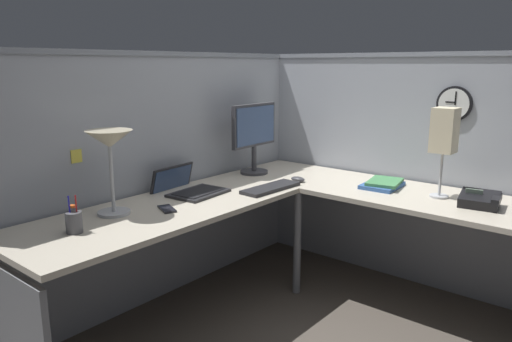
{
  "coord_description": "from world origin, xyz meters",
  "views": [
    {
      "loc": [
        -2.32,
        -1.55,
        1.5
      ],
      "look_at": [
        -0.09,
        0.3,
        0.86
      ],
      "focal_mm": 33.84,
      "sensor_mm": 36.0,
      "label": 1
    }
  ],
  "objects_px": {
    "desk_lamp_dome": "(110,146)",
    "cell_phone": "(167,209)",
    "book_stack": "(383,184)",
    "wall_clock": "(454,104)",
    "laptop": "(187,188)",
    "pen_cup": "(74,222)",
    "keyboard": "(271,188)",
    "computer_mouse": "(298,179)",
    "monitor": "(254,133)",
    "office_phone": "(481,200)",
    "desk_lamp_paper": "(444,133)"
  },
  "relations": [
    {
      "from": "book_stack",
      "to": "wall_clock",
      "type": "bearing_deg",
      "value": -44.87
    },
    {
      "from": "monitor",
      "to": "wall_clock",
      "type": "bearing_deg",
      "value": -66.31
    },
    {
      "from": "monitor",
      "to": "book_stack",
      "type": "distance_m",
      "value": 0.96
    },
    {
      "from": "laptop",
      "to": "wall_clock",
      "type": "bearing_deg",
      "value": -44.84
    },
    {
      "from": "keyboard",
      "to": "computer_mouse",
      "type": "relative_size",
      "value": 4.13
    },
    {
      "from": "monitor",
      "to": "desk_lamp_paper",
      "type": "bearing_deg",
      "value": -80.52
    },
    {
      "from": "laptop",
      "to": "wall_clock",
      "type": "xyz_separation_m",
      "value": [
        1.19,
        -1.19,
        0.51
      ]
    },
    {
      "from": "monitor",
      "to": "desk_lamp_dome",
      "type": "height_order",
      "value": "monitor"
    },
    {
      "from": "desk_lamp_paper",
      "to": "wall_clock",
      "type": "bearing_deg",
      "value": 10.24
    },
    {
      "from": "desk_lamp_dome",
      "to": "wall_clock",
      "type": "distance_m",
      "value": 2.09
    },
    {
      "from": "office_phone",
      "to": "wall_clock",
      "type": "height_order",
      "value": "wall_clock"
    },
    {
      "from": "desk_lamp_dome",
      "to": "cell_phone",
      "type": "xyz_separation_m",
      "value": [
        0.23,
        -0.16,
        -0.36
      ]
    },
    {
      "from": "computer_mouse",
      "to": "desk_lamp_dome",
      "type": "xyz_separation_m",
      "value": [
        -1.21,
        0.34,
        0.35
      ]
    },
    {
      "from": "keyboard",
      "to": "computer_mouse",
      "type": "distance_m",
      "value": 0.28
    },
    {
      "from": "monitor",
      "to": "computer_mouse",
      "type": "bearing_deg",
      "value": -91.12
    },
    {
      "from": "book_stack",
      "to": "computer_mouse",
      "type": "bearing_deg",
      "value": 114.26
    },
    {
      "from": "desk_lamp_dome",
      "to": "office_phone",
      "type": "bearing_deg",
      "value": -46.61
    },
    {
      "from": "laptop",
      "to": "office_phone",
      "type": "bearing_deg",
      "value": -61.16
    },
    {
      "from": "computer_mouse",
      "to": "book_stack",
      "type": "height_order",
      "value": "book_stack"
    },
    {
      "from": "office_phone",
      "to": "wall_clock",
      "type": "xyz_separation_m",
      "value": [
        0.37,
        0.3,
        0.49
      ]
    },
    {
      "from": "computer_mouse",
      "to": "monitor",
      "type": "bearing_deg",
      "value": 88.88
    },
    {
      "from": "monitor",
      "to": "desk_lamp_paper",
      "type": "height_order",
      "value": "desk_lamp_paper"
    },
    {
      "from": "book_stack",
      "to": "office_phone",
      "type": "bearing_deg",
      "value": -96.17
    },
    {
      "from": "computer_mouse",
      "to": "cell_phone",
      "type": "relative_size",
      "value": 0.72
    },
    {
      "from": "laptop",
      "to": "pen_cup",
      "type": "bearing_deg",
      "value": -170.16
    },
    {
      "from": "pen_cup",
      "to": "monitor",
      "type": "bearing_deg",
      "value": 6.02
    },
    {
      "from": "office_phone",
      "to": "book_stack",
      "type": "relative_size",
      "value": 0.75
    },
    {
      "from": "desk_lamp_dome",
      "to": "pen_cup",
      "type": "bearing_deg",
      "value": -159.74
    },
    {
      "from": "pen_cup",
      "to": "office_phone",
      "type": "distance_m",
      "value": 2.14
    },
    {
      "from": "book_stack",
      "to": "monitor",
      "type": "bearing_deg",
      "value": 103.84
    },
    {
      "from": "desk_lamp_dome",
      "to": "monitor",
      "type": "bearing_deg",
      "value": 2.48
    },
    {
      "from": "pen_cup",
      "to": "desk_lamp_paper",
      "type": "distance_m",
      "value": 2.06
    },
    {
      "from": "desk_lamp_dome",
      "to": "pen_cup",
      "type": "height_order",
      "value": "desk_lamp_dome"
    },
    {
      "from": "cell_phone",
      "to": "book_stack",
      "type": "relative_size",
      "value": 0.47
    },
    {
      "from": "office_phone",
      "to": "desk_lamp_paper",
      "type": "height_order",
      "value": "desk_lamp_paper"
    },
    {
      "from": "wall_clock",
      "to": "monitor",
      "type": "bearing_deg",
      "value": 113.69
    },
    {
      "from": "computer_mouse",
      "to": "book_stack",
      "type": "distance_m",
      "value": 0.56
    },
    {
      "from": "pen_cup",
      "to": "book_stack",
      "type": "relative_size",
      "value": 0.59
    },
    {
      "from": "monitor",
      "to": "office_phone",
      "type": "xyz_separation_m",
      "value": [
        0.15,
        -1.5,
        -0.26
      ]
    },
    {
      "from": "pen_cup",
      "to": "desk_lamp_paper",
      "type": "bearing_deg",
      "value": -32.65
    },
    {
      "from": "monitor",
      "to": "pen_cup",
      "type": "xyz_separation_m",
      "value": [
        -1.5,
        -0.16,
        -0.24
      ]
    },
    {
      "from": "laptop",
      "to": "office_phone",
      "type": "relative_size",
      "value": 1.78
    },
    {
      "from": "desk_lamp_paper",
      "to": "wall_clock",
      "type": "relative_size",
      "value": 2.41
    },
    {
      "from": "laptop",
      "to": "book_stack",
      "type": "relative_size",
      "value": 1.33
    },
    {
      "from": "laptop",
      "to": "keyboard",
      "type": "distance_m",
      "value": 0.52
    },
    {
      "from": "laptop",
      "to": "cell_phone",
      "type": "height_order",
      "value": "laptop"
    },
    {
      "from": "monitor",
      "to": "cell_phone",
      "type": "distance_m",
      "value": 1.05
    },
    {
      "from": "book_stack",
      "to": "laptop",
      "type": "bearing_deg",
      "value": 135.16
    },
    {
      "from": "monitor",
      "to": "office_phone",
      "type": "bearing_deg",
      "value": -84.13
    },
    {
      "from": "keyboard",
      "to": "computer_mouse",
      "type": "bearing_deg",
      "value": 0.51
    }
  ]
}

